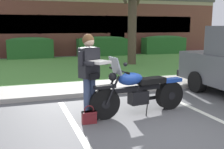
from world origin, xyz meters
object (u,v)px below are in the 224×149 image
handbag (89,116)px  rider_person (90,70)px  motorcycle (142,91)px  hedge_right (164,44)px  hedge_center_left (30,48)px  hedge_center_right (102,46)px  brick_building (35,26)px

handbag → rider_person: bearing=69.3°
motorcycle → handbag: motorcycle is taller
handbag → hedge_right: size_ratio=0.12×
rider_person → hedge_center_left: (-0.80, 10.88, -0.36)m
hedge_center_right → brick_building: bearing=121.0°
rider_person → hedge_center_left: rider_person is taller
hedge_center_right → hedge_right: same height
handbag → hedge_right: bearing=54.8°
motorcycle → handbag: 1.30m
motorcycle → handbag: size_ratio=6.22×
hedge_center_left → hedge_right: (8.55, 0.00, -0.00)m
rider_person → hedge_right: size_ratio=0.59×
rider_person → hedge_right: rider_person is taller
handbag → hedge_right: hedge_right is taller
handbag → hedge_right: (7.83, 11.09, 0.51)m
hedge_right → handbag: bearing=-125.2°
rider_person → hedge_center_right: rider_person is taller
motorcycle → hedge_center_left: 11.01m
motorcycle → hedge_right: size_ratio=0.77×
motorcycle → hedge_right: motorcycle is taller
rider_person → brick_building: (-0.19, 16.98, 0.88)m
motorcycle → rider_person: 1.26m
hedge_right → hedge_center_right: bearing=-180.0°
rider_person → hedge_center_left: size_ratio=0.68×
motorcycle → brick_building: brick_building is taller
handbag → brick_building: bearing=90.4°
brick_building → hedge_center_right: bearing=-59.0°
hedge_center_left → hedge_center_right: bearing=-0.0°
hedge_center_left → brick_building: bearing=84.3°
motorcycle → brick_building: size_ratio=0.09×
hedge_right → motorcycle: bearing=-121.3°
hedge_center_left → hedge_center_right: 4.27m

